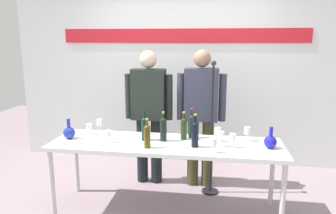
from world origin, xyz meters
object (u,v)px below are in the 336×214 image
(decanter_blue_left, at_px, (69,132))
(wine_bottle_0, at_px, (147,135))
(wine_bottle_2, at_px, (192,125))
(wine_bottle_3, at_px, (145,128))
(wine_glass_left_0, at_px, (99,123))
(wine_glass_right_4, at_px, (233,138))
(wine_glass_right_3, at_px, (247,131))
(decanter_blue_right, at_px, (270,141))
(wine_glass_right_2, at_px, (214,143))
(presenter_left, at_px, (149,109))
(wine_bottle_5, at_px, (184,127))
(display_table, at_px, (166,148))
(wine_glass_left_2, at_px, (108,134))
(wine_glass_right_1, at_px, (221,136))
(wine_glass_right_0, at_px, (218,131))
(wine_bottle_4, at_px, (195,133))
(wine_glass_left_1, at_px, (89,127))
(presenter_right, at_px, (201,110))
(microphone_stand, at_px, (211,150))
(wine_bottle_1, at_px, (163,128))

(decanter_blue_left, bearing_deg, wine_bottle_0, -10.60)
(wine_bottle_2, height_order, wine_bottle_3, wine_bottle_2)
(wine_glass_left_0, relative_size, wine_glass_right_4, 1.08)
(decanter_blue_left, distance_m, wine_glass_right_3, 1.91)
(decanter_blue_right, bearing_deg, wine_bottle_2, 163.53)
(decanter_blue_left, xyz_separation_m, wine_glass_right_2, (1.56, -0.22, 0.03))
(presenter_left, xyz_separation_m, wine_bottle_5, (0.50, -0.55, -0.07))
(display_table, xyz_separation_m, decanter_blue_right, (1.05, -0.01, 0.13))
(decanter_blue_right, bearing_deg, wine_glass_left_2, -177.99)
(wine_bottle_0, bearing_deg, wine_glass_left_0, 145.88)
(presenter_left, bearing_deg, decanter_blue_left, -135.66)
(presenter_left, distance_m, wine_glass_right_2, 1.25)
(wine_bottle_2, height_order, wine_glass_left_2, wine_bottle_2)
(display_table, distance_m, wine_glass_left_2, 0.62)
(wine_bottle_2, relative_size, wine_glass_left_2, 2.56)
(decanter_blue_right, relative_size, wine_glass_right_1, 1.39)
(wine_glass_right_2, bearing_deg, display_table, 155.04)
(presenter_left, relative_size, wine_glass_right_0, 11.23)
(wine_bottle_4, relative_size, wine_glass_right_0, 2.24)
(wine_glass_left_1, bearing_deg, wine_glass_right_3, 1.10)
(presenter_right, bearing_deg, presenter_left, -180.00)
(wine_glass_left_1, xyz_separation_m, wine_glass_right_4, (1.58, -0.20, 0.01))
(presenter_left, height_order, wine_glass_right_1, presenter_left)
(wine_bottle_0, xyz_separation_m, microphone_stand, (0.62, 0.69, -0.36))
(wine_glass_right_0, bearing_deg, wine_bottle_4, -136.99)
(wine_bottle_0, bearing_deg, decanter_blue_left, 169.40)
(presenter_left, relative_size, wine_bottle_2, 5.16)
(wine_glass_left_1, distance_m, wine_glass_right_0, 1.44)
(decanter_blue_left, xyz_separation_m, wine_glass_left_2, (0.46, -0.06, 0.02))
(decanter_blue_right, bearing_deg, wine_glass_right_4, -174.95)
(decanter_blue_right, relative_size, microphone_stand, 0.14)
(display_table, distance_m, wine_bottle_1, 0.21)
(wine_bottle_2, height_order, wine_glass_right_2, wine_bottle_2)
(wine_bottle_1, relative_size, microphone_stand, 0.20)
(decanter_blue_right, xyz_separation_m, wine_bottle_4, (-0.74, -0.07, 0.07))
(wine_glass_left_1, relative_size, wine_glass_right_2, 0.91)
(decanter_blue_right, xyz_separation_m, presenter_right, (-0.72, 0.72, 0.14))
(wine_glass_left_0, xyz_separation_m, microphone_stand, (1.29, 0.24, -0.35))
(display_table, xyz_separation_m, wine_glass_left_1, (-0.90, 0.15, 0.15))
(display_table, bearing_deg, wine_bottle_5, 40.99)
(wine_bottle_0, height_order, wine_bottle_4, wine_bottle_4)
(wine_bottle_1, distance_m, wine_glass_right_3, 0.89)
(wine_bottle_2, relative_size, wine_bottle_3, 1.00)
(wine_glass_right_1, bearing_deg, display_table, 177.22)
(wine_bottle_4, height_order, wine_glass_right_0, wine_bottle_4)
(presenter_left, height_order, wine_bottle_1, presenter_left)
(wine_bottle_4, bearing_deg, wine_glass_right_3, 27.23)
(wine_glass_left_2, bearing_deg, wine_bottle_4, -1.02)
(wine_glass_right_1, bearing_deg, wine_glass_left_1, 172.95)
(wine_bottle_1, xyz_separation_m, wine_bottle_5, (0.21, 0.09, -0.01))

